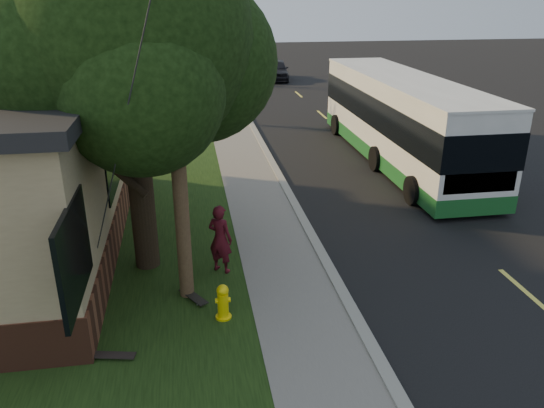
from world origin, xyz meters
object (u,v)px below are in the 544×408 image
at_px(bare_tree_near, 176,77).
at_px(bare_tree_far, 184,53).
at_px(skateboarder, 220,239).
at_px(distant_car, 276,70).
at_px(skateboard_spare, 114,356).
at_px(dumpster, 2,228).
at_px(leafy_tree, 128,41).
at_px(transit_bus, 401,118).
at_px(utility_pole, 172,78).
at_px(fire_hydrant, 223,302).
at_px(traffic_signal, 228,31).
at_px(skateboard_main, 193,297).

height_order(bare_tree_near, bare_tree_far, bare_tree_near).
bearing_deg(skateboarder, distant_car, -66.40).
height_order(skateboard_spare, dumpster, dumpster).
xyz_separation_m(leafy_tree, skateboard_spare, (-0.44, -3.59, -5.04)).
relative_size(transit_bus, distant_car, 2.75).
bearing_deg(utility_pole, skateboarder, 48.89).
xyz_separation_m(skateboarder, distant_car, (6.07, 28.11, -0.16)).
distance_m(fire_hydrant, utility_pole, 4.37).
bearing_deg(traffic_signal, utility_pole, -96.58).
bearing_deg(skateboard_spare, bare_tree_far, 87.01).
distance_m(fire_hydrant, bare_tree_far, 30.04).
distance_m(bare_tree_far, skateboard_main, 29.28).
distance_m(leafy_tree, bare_tree_far, 27.56).
relative_size(traffic_signal, skateboarder, 3.37).
distance_m(utility_pole, dumpster, 6.46).
relative_size(fire_hydrant, traffic_signal, 0.13).
xyz_separation_m(transit_bus, skateboarder, (-7.33, -7.66, -0.82)).
height_order(skateboarder, distant_car, skateboarder).
relative_size(skateboard_main, distant_car, 0.19).
height_order(traffic_signal, skateboard_spare, traffic_signal).
xyz_separation_m(bare_tree_far, transit_bus, (7.83, -20.42, -0.30)).
distance_m(transit_bus, skateboarder, 10.64).
xyz_separation_m(bare_tree_far, skateboard_main, (-0.17, -29.22, -1.87)).
xyz_separation_m(leafy_tree, skateboard_main, (1.00, -1.87, -5.04)).
bearing_deg(skateboard_main, fire_hydrant, -53.60).
height_order(fire_hydrant, skateboard_main, fire_hydrant).
distance_m(bare_tree_far, transit_bus, 21.88).
distance_m(skateboarder, skateboard_spare, 3.64).
bearing_deg(skateboard_spare, skateboarder, 53.52).
distance_m(fire_hydrant, distant_car, 30.66).
height_order(skateboard_spare, distant_car, distant_car).
height_order(leafy_tree, skateboarder, leafy_tree).
height_order(traffic_signal, skateboarder, traffic_signal).
relative_size(bare_tree_far, transit_bus, 0.34).
xyz_separation_m(utility_pole, skateboarder, (0.81, 0.92, -3.75)).
bearing_deg(bare_tree_far, bare_tree_near, -92.39).
height_order(utility_pole, skateboarder, utility_pole).
distance_m(fire_hydrant, skateboarder, 1.97).
bearing_deg(transit_bus, traffic_signal, 100.06).
bearing_deg(bare_tree_far, transit_bus, -69.01).
relative_size(utility_pole, leafy_tree, 1.16).
bearing_deg(traffic_signal, leafy_tree, -98.47).
relative_size(utility_pole, skateboard_main, 11.12).
xyz_separation_m(bare_tree_near, dumpster, (-4.21, -14.32, -1.42)).
xyz_separation_m(bare_tree_far, dumpster, (-4.71, -26.32, -1.27)).
xyz_separation_m(fire_hydrant, skateboard_spare, (-2.02, -0.94, -0.31)).
bearing_deg(distant_car, traffic_signal, 135.13).
bearing_deg(fire_hydrant, skateboarder, 87.01).
xyz_separation_m(bare_tree_near, transit_bus, (8.33, -8.42, -0.45)).
bearing_deg(bare_tree_near, skateboarder, -86.44).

